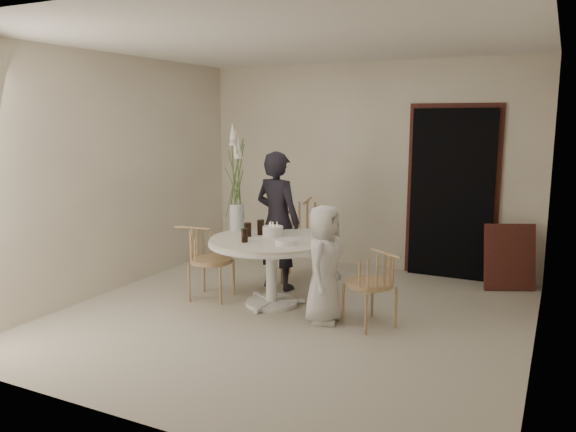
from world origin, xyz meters
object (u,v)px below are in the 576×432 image
at_px(chair_far, 306,227).
at_px(girl, 278,221).
at_px(chair_right, 377,278).
at_px(chair_left, 202,252).
at_px(boy, 324,264).
at_px(flower_vase, 236,187).
at_px(birthday_cake, 273,231).
at_px(table, 271,249).

bearing_deg(chair_far, girl, -114.41).
bearing_deg(chair_right, chair_left, -58.09).
height_order(chair_right, girl, girl).
height_order(chair_right, chair_left, chair_left).
relative_size(chair_far, boy, 0.84).
height_order(chair_right, boy, boy).
height_order(chair_left, flower_vase, flower_vase).
bearing_deg(birthday_cake, girl, 111.55).
distance_m(table, girl, 0.64).
bearing_deg(flower_vase, boy, -17.89).
distance_m(boy, birthday_cake, 0.83).
distance_m(boy, flower_vase, 1.44).
bearing_deg(flower_vase, chair_far, 67.70).
xyz_separation_m(table, chair_far, (-0.12, 1.15, 0.02)).
bearing_deg(chair_far, chair_left, -133.07).
bearing_deg(birthday_cake, flower_vase, 172.64).
bearing_deg(birthday_cake, chair_far, 94.75).
height_order(chair_right, flower_vase, flower_vase).
bearing_deg(chair_right, table, -65.11).
xyz_separation_m(table, boy, (0.70, -0.23, -0.03)).
distance_m(chair_far, flower_vase, 1.22).
xyz_separation_m(chair_right, flower_vase, (-1.75, 0.36, 0.73)).
distance_m(table, boy, 0.73).
bearing_deg(table, flower_vase, 162.21).
xyz_separation_m(boy, flower_vase, (-1.22, 0.39, 0.65)).
bearing_deg(table, chair_right, -8.91).
height_order(chair_left, girl, girl).
distance_m(chair_far, birthday_cake, 1.06).
relative_size(girl, boy, 1.38).
bearing_deg(chair_left, flower_vase, -53.09).
distance_m(chair_far, girl, 0.61).
bearing_deg(boy, flower_vase, 67.81).
distance_m(girl, boy, 1.24).
bearing_deg(flower_vase, chair_left, -133.93).
xyz_separation_m(chair_far, boy, (0.82, -1.37, -0.05)).
bearing_deg(boy, table, 67.73).
height_order(table, chair_right, chair_right).
bearing_deg(chair_left, table, -90.35).
xyz_separation_m(chair_far, birthday_cake, (0.09, -1.04, 0.15)).
xyz_separation_m(chair_left, flower_vase, (0.28, 0.29, 0.71)).
distance_m(chair_right, birthday_cake, 1.33).
xyz_separation_m(chair_far, flower_vase, (-0.40, -0.98, 0.60)).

